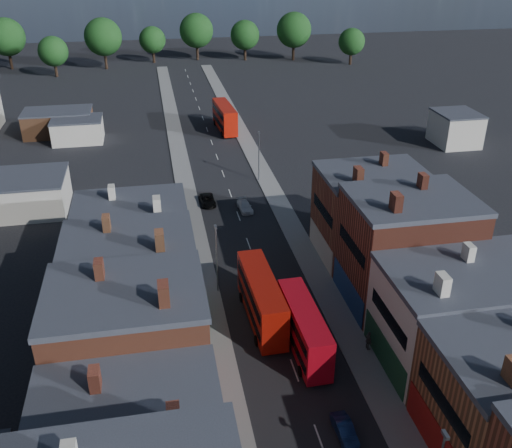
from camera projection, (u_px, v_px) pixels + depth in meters
name	position (u px, v px, depth m)	size (l,w,h in m)	color
pavement_west	(191.00, 213.00, 80.13)	(3.00, 200.00, 0.12)	gray
pavement_east	(281.00, 206.00, 82.28)	(3.00, 200.00, 0.12)	gray
lamp_post_2	(216.00, 254.00, 60.74)	(0.25, 0.70, 8.12)	slate
lamp_post_3	(259.00, 153.00, 88.69)	(0.25, 0.70, 8.12)	slate
bus_0	(262.00, 298.00, 56.90)	(3.24, 11.72, 5.02)	#A41409
bus_1	(304.00, 328.00, 52.99)	(2.91, 10.76, 4.63)	#BA0A18
bus_2	(225.00, 117.00, 112.78)	(3.60, 12.07, 5.15)	#B01507
car_1	(345.00, 430.00, 44.56)	(1.26, 3.62, 1.19)	#11224E
car_2	(208.00, 200.00, 82.77)	(2.07, 4.49, 1.25)	black
car_3	(245.00, 206.00, 80.96)	(1.70, 4.19, 1.22)	silver
ped_1	(211.00, 385.00, 48.39)	(0.88, 0.48, 1.82)	#3D1918
ped_3	(368.00, 341.00, 53.53)	(1.16, 0.53, 1.97)	#5A544D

